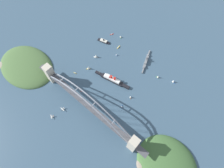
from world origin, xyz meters
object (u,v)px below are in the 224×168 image
(ocean_liner, at_px, (112,79))
(small_boat_5, at_px, (96,56))
(small_boat_6, at_px, (131,97))
(small_boat_8, at_px, (112,34))
(seaplane_taxiing_near_bridge, at_px, (52,117))
(small_boat_3, at_px, (75,73))
(harbor_arch_bridge, at_px, (87,105))
(seaplane_second_in_formation, at_px, (63,109))
(small_boat_9, at_px, (158,77))
(channel_marker_buoy, at_px, (81,91))
(naval_cruiser, at_px, (146,61))
(small_boat_10, at_px, (88,68))
(small_boat_7, at_px, (174,81))
(small_boat_0, at_px, (116,55))
(harbor_ferry_steamer, at_px, (104,41))
(small_boat_4, at_px, (122,107))
(small_boat_2, at_px, (121,37))
(small_boat_1, at_px, (118,47))

(ocean_liner, bearing_deg, small_boat_5, 161.42)
(small_boat_6, xyz_separation_m, small_boat_8, (-160.69, 121.23, -3.19))
(seaplane_taxiing_near_bridge, bearing_deg, small_boat_3, 111.86)
(harbor_arch_bridge, height_order, seaplane_second_in_formation, harbor_arch_bridge)
(small_boat_9, height_order, channel_marker_buoy, small_boat_9)
(naval_cruiser, xyz_separation_m, seaplane_taxiing_near_bridge, (-68.95, -253.92, -0.97))
(small_boat_8, height_order, small_boat_9, small_boat_9)
(ocean_liner, relative_size, seaplane_second_in_formation, 8.19)
(naval_cruiser, relative_size, small_boat_10, 6.18)
(naval_cruiser, relative_size, small_boat_7, 7.44)
(seaplane_second_in_formation, xyz_separation_m, small_boat_0, (-6.77, 193.39, 1.26))
(harbor_ferry_steamer, bearing_deg, harbor_arch_bridge, -57.55)
(small_boat_8, bearing_deg, small_boat_4, -43.51)
(harbor_ferry_steamer, height_order, small_boat_8, harbor_ferry_steamer)
(small_boat_0, xyz_separation_m, small_boat_7, (155.77, 26.58, 0.76))
(naval_cruiser, height_order, small_boat_10, naval_cruiser)
(small_boat_6, height_order, small_boat_7, small_boat_7)
(small_boat_4, bearing_deg, seaplane_second_in_formation, -136.58)
(small_boat_3, distance_m, small_boat_7, 240.42)
(ocean_liner, bearing_deg, small_boat_3, -152.23)
(small_boat_2, distance_m, channel_marker_buoy, 195.00)
(harbor_arch_bridge, height_order, small_boat_4, harbor_arch_bridge)
(harbor_arch_bridge, bearing_deg, small_boat_8, 117.90)
(small_boat_3, bearing_deg, small_boat_1, 77.74)
(small_boat_3, height_order, channel_marker_buoy, channel_marker_buoy)
(small_boat_3, height_order, small_boat_4, small_boat_3)
(small_boat_2, relative_size, channel_marker_buoy, 2.74)
(harbor_arch_bridge, distance_m, ocean_liner, 93.76)
(seaplane_taxiing_near_bridge, relative_size, small_boat_7, 0.96)
(ocean_liner, bearing_deg, channel_marker_buoy, -117.14)
(small_boat_2, height_order, small_boat_7, small_boat_7)
(small_boat_2, bearing_deg, small_boat_6, -43.87)
(small_boat_0, bearing_deg, small_boat_4, -45.37)
(harbor_arch_bridge, bearing_deg, harbor_ferry_steamer, 122.45)
(naval_cruiser, bearing_deg, small_boat_3, -128.37)
(harbor_ferry_steamer, distance_m, small_boat_8, 35.36)
(naval_cruiser, height_order, small_boat_7, naval_cruiser)
(small_boat_1, distance_m, channel_marker_buoy, 160.72)
(small_boat_2, xyz_separation_m, small_boat_4, (133.40, -159.55, -2.64))
(harbor_arch_bridge, xyz_separation_m, small_boat_6, (52.42, 83.29, -24.34))
(small_boat_9, bearing_deg, small_boat_0, -173.83)
(small_boat_4, height_order, small_boat_6, small_boat_6)
(harbor_ferry_steamer, height_order, small_boat_5, small_boat_5)
(small_boat_3, distance_m, small_boat_10, 35.59)
(small_boat_0, xyz_separation_m, small_boat_3, (-42.43, -109.47, -2.53))
(seaplane_taxiing_near_bridge, xyz_separation_m, small_boat_1, (-15.33, 244.60, -1.05))
(seaplane_taxiing_near_bridge, distance_m, small_boat_6, 178.64)
(small_boat_0, height_order, small_boat_10, small_boat_10)
(seaplane_second_in_formation, xyz_separation_m, small_boat_5, (-43.32, 153.83, 3.58))
(harbor_arch_bridge, distance_m, small_boat_5, 146.93)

